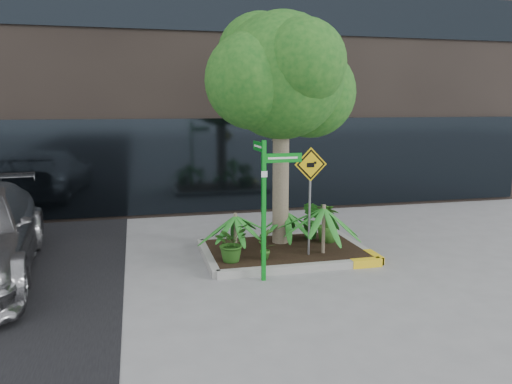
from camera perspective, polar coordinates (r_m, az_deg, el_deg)
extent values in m
plane|color=gray|center=(10.08, 2.68, -7.78)|extent=(80.00, 80.00, 0.00)
cube|color=#9E9E99|center=(11.40, 1.66, -5.27)|extent=(3.20, 0.15, 0.15)
cube|color=#9E9E99|center=(9.39, 5.26, -8.67)|extent=(3.20, 0.15, 0.15)
cube|color=#9E9E99|center=(10.06, -5.55, -7.41)|extent=(0.15, 2.20, 0.15)
cube|color=#9E9E99|center=(10.95, 11.36, -6.12)|extent=(0.15, 2.20, 0.15)
cube|color=yellow|center=(9.88, 12.48, -7.93)|extent=(0.60, 0.17, 0.15)
cube|color=black|center=(10.38, 3.28, -6.57)|extent=(3.05, 2.05, 0.06)
cylinder|color=gray|center=(10.51, 2.84, 1.95)|extent=(0.34, 0.34, 3.22)
cylinder|color=gray|center=(10.44, 3.47, 8.39)|extent=(0.61, 0.17, 1.04)
sphere|color=#175319|center=(10.42, 2.94, 13.11)|extent=(2.57, 2.57, 2.57)
sphere|color=#175319|center=(10.95, 6.27, 11.22)|extent=(1.93, 1.93, 1.93)
sphere|color=#175319|center=(10.05, -0.31, 12.63)|extent=(1.93, 1.93, 1.93)
sphere|color=#175319|center=(9.89, 5.28, 14.50)|extent=(1.72, 1.72, 1.72)
sphere|color=#175319|center=(10.89, 0.45, 15.24)|extent=(1.82, 1.82, 1.82)
cylinder|color=gray|center=(10.00, 7.72, -4.20)|extent=(0.07, 0.07, 0.98)
cylinder|color=gray|center=(9.93, -2.36, -4.71)|extent=(0.07, 0.07, 0.81)
cylinder|color=gray|center=(10.78, 3.56, -3.88)|extent=(0.07, 0.07, 0.69)
imported|color=#235217|center=(9.43, -2.84, -5.76)|extent=(0.92, 0.92, 0.73)
imported|color=#346F21|center=(10.84, 8.20, -3.49)|extent=(0.66, 0.66, 0.83)
imported|color=#30611E|center=(9.55, 1.09, -5.90)|extent=(0.42, 0.42, 0.62)
imported|color=#20601B|center=(11.04, 6.40, -3.22)|extent=(0.55, 0.55, 0.83)
cube|color=#0C8A1D|center=(8.63, 0.88, -2.28)|extent=(0.07, 0.07, 2.48)
cube|color=#0C8A1D|center=(8.58, 3.07, 3.91)|extent=(0.69, 0.03, 0.16)
cube|color=#0C8A1D|center=(8.79, 0.32, 5.23)|extent=(0.03, 0.69, 0.16)
cube|color=white|center=(8.57, 3.09, 3.90)|extent=(0.53, 0.01, 0.04)
cube|color=white|center=(8.79, 0.23, 5.22)|extent=(0.01, 0.53, 0.04)
cube|color=white|center=(8.48, 0.96, 2.05)|extent=(0.11, 0.01, 0.11)
cylinder|color=slate|center=(9.73, 6.14, -1.63)|extent=(0.05, 0.07, 1.95)
cube|color=#EAB90B|center=(9.58, 6.27, 3.16)|extent=(0.65, 0.04, 0.65)
cube|color=black|center=(9.57, 6.30, 3.15)|extent=(0.58, 0.02, 0.58)
cube|color=#EAB90B|center=(9.56, 6.31, 3.15)|extent=(0.49, 0.02, 0.49)
cube|color=black|center=(9.56, 6.26, 3.08)|extent=(0.15, 0.01, 0.09)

